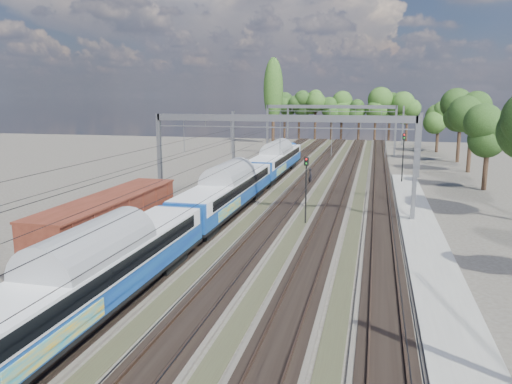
% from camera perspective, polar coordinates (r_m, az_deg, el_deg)
% --- Properties ---
extents(track_bed, '(21.00, 130.00, 0.34)m').
position_cam_1_polar(track_bed, '(59.67, 5.40, 0.74)').
color(track_bed, '#47423A').
rests_on(track_bed, ground).
extents(platform, '(3.00, 70.00, 0.30)m').
position_cam_1_polar(platform, '(34.99, 19.26, -7.11)').
color(platform, gray).
rests_on(platform, ground).
extents(catenary, '(25.65, 130.00, 9.00)m').
position_cam_1_polar(catenary, '(66.45, 6.73, 7.22)').
color(catenary, slate).
rests_on(catenary, ground).
extents(tree_belt, '(39.02, 99.62, 12.00)m').
position_cam_1_polar(tree_belt, '(105.57, 13.21, 9.27)').
color(tree_belt, black).
rests_on(tree_belt, ground).
extents(poplar, '(4.40, 4.40, 19.04)m').
position_cam_1_polar(poplar, '(113.46, 1.99, 11.57)').
color(poplar, black).
rests_on(poplar, ground).
extents(emu_train, '(3.19, 67.48, 4.67)m').
position_cam_1_polar(emu_train, '(44.41, -3.32, 0.71)').
color(emu_train, black).
rests_on(emu_train, ground).
extents(freight_boxcar, '(3.10, 14.95, 3.86)m').
position_cam_1_polar(freight_boxcar, '(35.03, -16.35, -3.17)').
color(freight_boxcar, black).
rests_on(freight_boxcar, ground).
extents(worker, '(0.67, 0.82, 1.94)m').
position_cam_1_polar(worker, '(61.24, 6.23, 1.81)').
color(worker, black).
rests_on(worker, ground).
extents(signal_near, '(0.40, 0.37, 5.63)m').
position_cam_1_polar(signal_near, '(41.72, 5.75, 1.15)').
color(signal_near, black).
rests_on(signal_near, ground).
extents(signal_far, '(0.40, 0.36, 6.18)m').
position_cam_1_polar(signal_far, '(63.14, 16.48, 4.39)').
color(signal_far, black).
rests_on(signal_far, ground).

